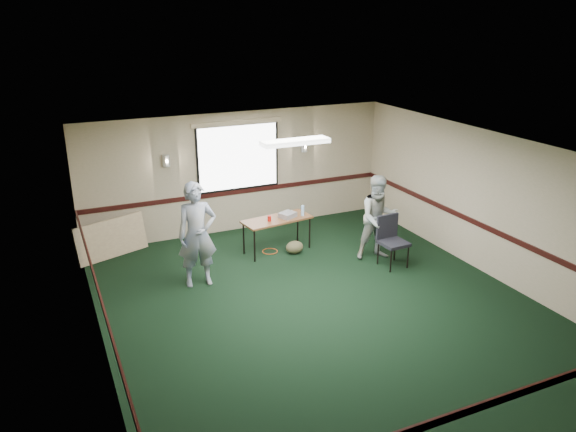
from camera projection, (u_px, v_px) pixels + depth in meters
name	position (u px, v px, depth m)	size (l,w,h in m)	color
ground	(319.00, 306.00, 9.56)	(8.00, 8.00, 0.00)	black
room_shell	(270.00, 184.00, 10.84)	(8.00, 8.02, 8.00)	tan
folding_table	(277.00, 221.00, 11.54)	(1.51, 0.77, 0.72)	#533417
projector	(288.00, 215.00, 11.58)	(0.32, 0.26, 0.11)	gray
game_console	(289.00, 213.00, 11.77)	(0.21, 0.17, 0.05)	silver
red_cup	(269.00, 218.00, 11.37)	(0.08, 0.08, 0.11)	#A9120B
water_bottle	(303.00, 211.00, 11.65)	(0.07, 0.07, 0.22)	#8DBBE7
duffel_bag	(295.00, 247.00, 11.61)	(0.38, 0.28, 0.27)	#403A24
cable_coil	(270.00, 251.00, 11.72)	(0.33, 0.33, 0.02)	#D6561A
folded_table	(111.00, 238.00, 11.39)	(1.51, 0.06, 0.78)	tan
conference_chair	(391.00, 237.00, 10.95)	(0.52, 0.54, 1.00)	black
person_left	(197.00, 235.00, 10.02)	(0.71, 0.46, 1.94)	#435A94
person_right	(379.00, 218.00, 11.15)	(0.84, 0.65, 1.73)	#7596B6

